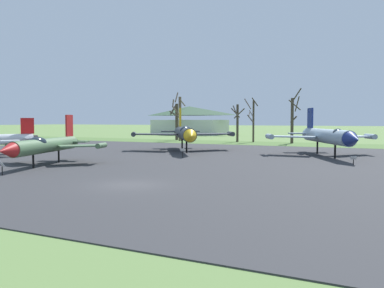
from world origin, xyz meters
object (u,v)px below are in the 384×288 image
Objects in this scene: info_placard_rear_center at (2,167)px; visitor_building at (189,121)px; jet_fighter_front_left at (327,136)px; jet_fighter_rear_center at (45,145)px; info_placard_front_left at (353,160)px; jet_fighter_rear_left at (184,133)px; info_placard_rear_left at (183,152)px.

info_placard_rear_center is 0.05× the size of visitor_building.
visitor_building reaches higher than jet_fighter_front_left.
info_placard_front_left is at bearing 27.41° from jet_fighter_rear_center.
visitor_building is at bearing 116.32° from jet_fighter_rear_left.
info_placard_rear_left is at bearing -63.65° from visitor_building.
info_placard_front_left is (3.62, -8.50, -1.83)m from jet_fighter_front_left.
info_placard_rear_center is at bearing -70.54° from jet_fighter_rear_center.
info_placard_rear_center is at bearing -139.55° from info_placard_front_left.
info_placard_front_left is at bearing -20.54° from jet_fighter_rear_left.
jet_fighter_rear_center is 0.58× the size of visitor_building.
jet_fighter_front_left is 1.22× the size of jet_fighter_rear_center.
info_placard_front_left is 0.06× the size of jet_fighter_rear_center.
jet_fighter_rear_left is at bearing 81.45° from jet_fighter_rear_center.
jet_fighter_front_left is at bearing 34.00° from info_placard_rear_left.
visitor_building is at bearing 107.94° from jet_fighter_rear_center.
jet_fighter_rear_center is (-24.80, -12.86, 1.36)m from info_placard_front_left.
info_placard_rear_center is at bearing -124.32° from jet_fighter_front_left.
info_placard_rear_center is 0.07× the size of jet_fighter_rear_left.
info_placard_front_left is 83.33m from visitor_building.
info_placard_rear_left is (4.39, -8.80, -1.74)m from jet_fighter_rear_left.
jet_fighter_front_left is at bearing 45.26° from jet_fighter_rear_center.
info_placard_rear_center is at bearing -71.95° from visitor_building.
info_placard_front_left is at bearing -52.74° from visitor_building.
visitor_building is at bearing 127.26° from info_placard_front_left.
jet_fighter_front_left reaches higher than info_placard_front_left.
jet_fighter_front_left is at bearing 1.26° from jet_fighter_rear_left.
jet_fighter_rear_left is 9.99m from info_placard_rear_left.
visitor_building reaches higher than info_placard_rear_left.
info_placard_front_left is at bearing 40.45° from info_placard_rear_center.
info_placard_rear_center is 27.40m from jet_fighter_rear_left.
jet_fighter_rear_left is (-18.02, -0.40, 0.05)m from jet_fighter_front_left.
jet_fighter_rear_center is 21.21m from jet_fighter_rear_left.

